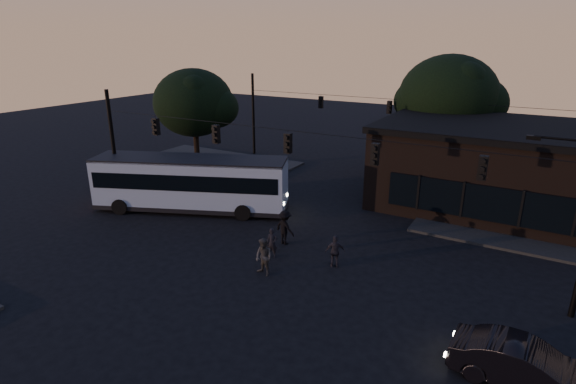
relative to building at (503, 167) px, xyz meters
The scene contains 14 objects.
ground 18.53m from the building, 119.40° to the right, with size 120.00×120.00×0.00m, color black.
sidewalk_far_right 4.45m from the building, 33.35° to the right, with size 14.00×10.00×0.15m, color black.
sidewalk_far_left 23.23m from the building, behind, with size 14.00×10.00×0.15m, color black.
building is the anchor object (origin of this frame).
tree_behind 8.57m from the building, 129.68° to the left, with size 7.60×7.60×9.43m.
tree_left 23.37m from the building, behind, with size 6.40×6.40×8.30m.
signal_rig_near 15.08m from the building, 126.93° to the right, with size 26.24×0.30×7.50m.
signal_rig_far 9.97m from the building, 155.90° to the left, with size 26.24×0.30×7.50m.
bus 19.97m from the building, 148.35° to the right, with size 12.33×7.30×3.44m.
car 17.45m from the building, 81.44° to the right, with size 1.57×4.49×1.48m, color black.
pedestrian_a 16.40m from the building, 123.53° to the right, with size 0.56×0.37×1.55m, color black.
pedestrian_b 17.53m from the building, 118.74° to the right, with size 0.88×0.68×1.81m, color #32302E.
pedestrian_c 14.31m from the building, 114.31° to the right, with size 0.95×0.40×1.63m, color black.
pedestrian_d 15.16m from the building, 127.80° to the right, with size 1.22×0.70×1.89m, color black.
Camera 1 is at (10.90, -14.87, 10.42)m, focal length 28.00 mm.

